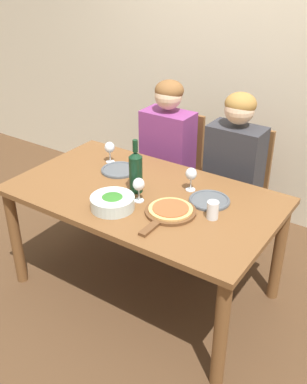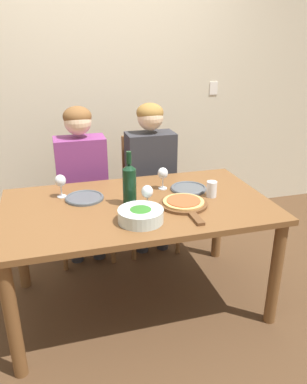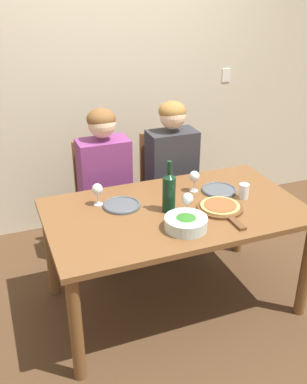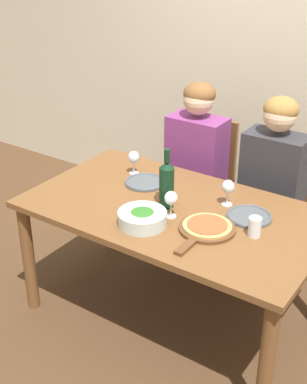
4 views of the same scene
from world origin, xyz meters
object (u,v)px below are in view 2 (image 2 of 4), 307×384
Objects in this scene: pizza_on_board at (184,204)px; water_tumbler at (212,189)px; broccoli_bowl at (141,215)px; chair_right at (148,188)px; wine_glass_right at (163,174)px; person_woman at (82,171)px; wine_glass_left at (60,182)px; dinner_plate_left at (84,198)px; chair_left at (82,195)px; person_man at (151,165)px; wine_glass_centre at (147,193)px; wine_bottle at (129,184)px; dinner_plate_right at (189,188)px.

water_tumbler is at bearing 22.41° from pizza_on_board.
broccoli_bowl is at bearing -157.04° from water_tumbler.
wine_glass_right is at bearing -95.30° from chair_right.
person_woman is 0.97m from broccoli_bowl.
water_tumbler is (0.76, -0.72, 0.04)m from person_woman.
wine_glass_left is (-0.40, 0.48, 0.07)m from broccoli_bowl.
dinner_plate_left is 0.54m from wine_glass_right.
chair_left is at bearing 86.76° from dinner_plate_left.
wine_glass_centre is (-0.24, -0.79, 0.10)m from person_man.
chair_right reaches higher than broccoli_bowl.
person_woman is at bearing 107.71° from wine_bottle.
person_woman is 2.87× the size of pizza_on_board.
person_woman is at bearing -90.00° from chair_left.
wine_bottle is at bearing 133.70° from wine_glass_centre.
chair_right is 6.27× the size of wine_glass_right.
water_tumbler is at bearing -76.07° from chair_right.
wine_glass_centre is 0.46m from water_tumbler.
chair_left reaches higher than pizza_on_board.
water_tumbler is at bearing 9.22° from wine_glass_centre.
chair_right is (0.55, 0.00, 0.00)m from chair_left.
wine_glass_centre is (0.09, -0.09, -0.03)m from wine_bottle.
chair_left is at bearing 105.39° from wine_bottle.
wine_glass_left is (-0.17, -0.46, 0.10)m from person_woman.
chair_left is 1.11m from broccoli_bowl.
chair_left is 0.61m from person_man.
wine_glass_left is at bearing 145.61° from wine_glass_centre.
wine_glass_left is at bearing -106.88° from chair_left.
person_man reaches higher than dinner_plate_left.
wine_glass_left is at bearing 172.93° from dinner_plate_right.
chair_left is 1.01m from wine_glass_centre.
wine_glass_centre is at bearing -105.04° from chair_right.
wine_glass_left reaches higher than dinner_plate_left.
broccoli_bowl is 0.18m from wine_glass_centre.
chair_right is at bearing 89.02° from pizza_on_board.
chair_right is at bearing 47.70° from dinner_plate_left.
dinner_plate_right is 0.43m from wine_glass_centre.
dinner_plate_left is at bearing 154.49° from pizza_on_board.
pizza_on_board is at bearing -91.11° from person_man.
wine_glass_centre reaches higher than dinner_plate_left.
pizza_on_board is (0.54, -0.81, 0.01)m from person_woman.
wine_bottle is 2.24× the size of wine_glass_centre.
wine_bottle reaches higher than broccoli_bowl.
dinner_plate_right is (0.66, -0.67, 0.24)m from chair_left.
chair_left reaches higher than water_tumbler.
pizza_on_board is at bearing 23.36° from broccoli_bowl.
wine_bottle is 0.33m from dinner_plate_left.
person_man is at bearing 0.00° from person_woman.
wine_bottle reaches higher than water_tumbler.
broccoli_bowl is 0.57m from dinner_plate_right.
wine_glass_right is (0.53, 0.03, 0.10)m from dinner_plate_left.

